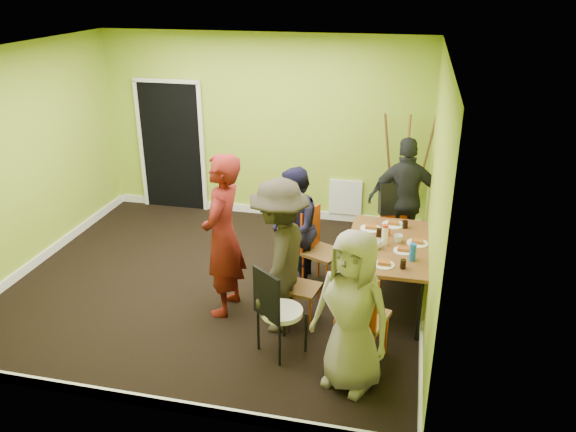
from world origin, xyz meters
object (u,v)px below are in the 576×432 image
chair_left_near (296,280)px  person_left_near (279,257)px  blue_bottle (413,252)px  person_front_end (352,312)px  easel (405,175)px  person_standing (223,236)px  chair_back_end (397,207)px  orange_bottle (388,232)px  chair_left_far (318,244)px  person_back_end (405,199)px  person_left_far (294,228)px  chair_bentwood (276,308)px  dining_table (387,248)px  thermos (385,236)px  chair_front_end (360,312)px

chair_left_near → person_left_near: person_left_near is taller
blue_bottle → person_front_end: size_ratio=0.12×
easel → person_standing: (-1.87, -2.58, 0.04)m
chair_back_end → orange_bottle: size_ratio=12.34×
chair_left_far → person_back_end: bearing=159.4°
person_standing → person_left_far: (0.62, 0.76, -0.18)m
chair_left_far → orange_bottle: size_ratio=11.30×
chair_left_near → chair_bentwood: 0.66m
dining_table → chair_bentwood: chair_bentwood is taller
person_left_far → person_back_end: size_ratio=0.90×
thermos → orange_bottle: size_ratio=2.41×
dining_table → orange_bottle: size_ratio=17.15×
dining_table → easel: bearing=86.6°
orange_bottle → person_front_end: bearing=-97.0°
chair_front_end → thermos: bearing=99.8°
dining_table → person_left_near: bearing=-144.9°
chair_left_near → thermos: size_ratio=4.11×
chair_front_end → thermos: chair_front_end is taller
chair_bentwood → orange_bottle: (0.98, 1.47, 0.26)m
thermos → easel: bearing=85.6°
chair_front_end → person_front_end: person_front_end is taller
blue_bottle → chair_bentwood: bearing=-144.8°
dining_table → easel: (0.12, 2.02, 0.20)m
chair_front_end → person_back_end: person_back_end is taller
chair_left_far → blue_bottle: chair_left_far is taller
blue_bottle → person_left_far: size_ratio=0.13×
chair_left_far → person_left_far: person_left_far is taller
chair_back_end → person_left_far: (-1.18, -0.89, -0.02)m
chair_front_end → person_front_end: bearing=-83.3°
dining_table → person_standing: 1.86m
chair_front_end → person_front_end: size_ratio=0.68×
dining_table → person_left_near: (-1.07, -0.76, 0.15)m
dining_table → person_left_far: 1.15m
blue_bottle → easel: bearing=93.8°
easel → thermos: bearing=-94.4°
chair_bentwood → easel: easel is taller
person_left_near → person_front_end: person_left_near is taller
easel → chair_bentwood: bearing=-108.8°
chair_back_end → person_back_end: size_ratio=0.65×
blue_bottle → person_left_near: bearing=-163.0°
person_left_near → dining_table: bearing=129.4°
chair_left_far → person_front_end: 1.85m
chair_back_end → orange_bottle: (-0.06, -0.86, 0.03)m
person_left_far → thermos: bearing=76.4°
chair_left_far → person_left_near: 1.04m
dining_table → person_left_far: person_left_far is taller
blue_bottle → person_left_near: 1.41m
thermos → person_front_end: (-0.19, -1.50, -0.07)m
chair_bentwood → person_left_near: (-0.08, 0.48, 0.31)m
chair_left_near → person_left_far: size_ratio=0.58×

